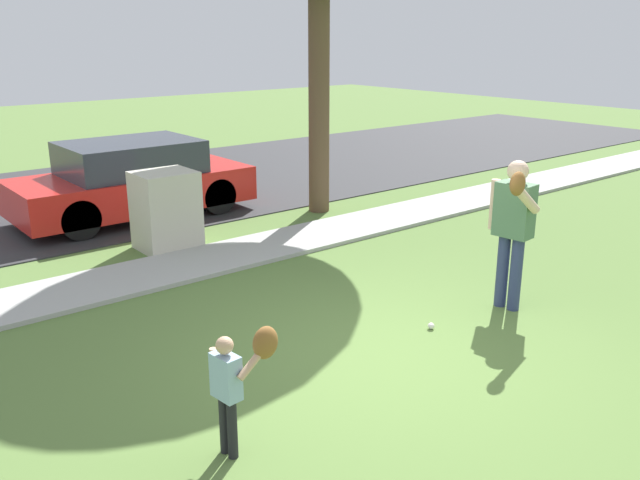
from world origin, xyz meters
The scene contains 8 objects.
ground_plane centered at (0.00, 3.50, 0.00)m, with size 48.00×48.00×0.00m, color #567538.
sidewalk_strip centered at (0.00, 3.60, 0.03)m, with size 36.00×1.20×0.06m, color #A3A39E.
road_surface centered at (0.00, 8.60, 0.01)m, with size 36.00×6.80×0.02m, color #2D2D30.
person_adult centered at (1.96, -0.09, 1.08)m, with size 0.70×0.70×1.77m.
person_child centered at (-2.02, -0.52, 0.68)m, with size 0.48×0.38×1.04m.
baseball centered at (0.84, 0.08, 0.04)m, with size 0.07×0.07×0.07m, color white.
utility_cabinet centered at (-0.05, 4.56, 0.59)m, with size 0.85×0.74×1.17m, color beige.
parked_hatchback_red centered at (0.30, 6.53, 0.66)m, with size 4.00×1.75×1.33m.
Camera 1 is at (-4.38, -4.42, 3.14)m, focal length 37.75 mm.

